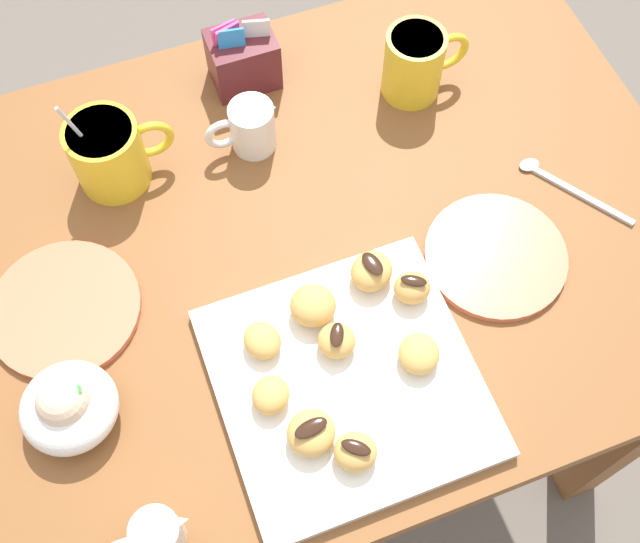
% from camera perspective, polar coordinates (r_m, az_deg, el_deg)
% --- Properties ---
extents(ground_plane, '(8.00, 8.00, 0.00)m').
position_cam_1_polar(ground_plane, '(1.70, -0.30, -10.24)').
color(ground_plane, '#665B51').
extents(dining_table, '(1.00, 0.74, 0.75)m').
position_cam_1_polar(dining_table, '(1.14, -0.45, -1.20)').
color(dining_table, brown).
rests_on(dining_table, ground_plane).
extents(pastry_plate_square, '(0.29, 0.29, 0.02)m').
position_cam_1_polar(pastry_plate_square, '(0.92, 1.95, -7.98)').
color(pastry_plate_square, white).
rests_on(pastry_plate_square, dining_table).
extents(coffee_mug_yellow_left, '(0.13, 0.09, 0.15)m').
position_cam_1_polar(coffee_mug_yellow_left, '(1.05, -15.00, 8.33)').
color(coffee_mug_yellow_left, yellow).
rests_on(coffee_mug_yellow_left, dining_table).
extents(coffee_mug_yellow_right, '(0.12, 0.08, 0.10)m').
position_cam_1_polar(coffee_mug_yellow_right, '(1.11, 6.91, 14.81)').
color(coffee_mug_yellow_right, yellow).
rests_on(coffee_mug_yellow_right, dining_table).
extents(cream_pitcher_white, '(0.10, 0.06, 0.07)m').
position_cam_1_polar(cream_pitcher_white, '(1.06, -5.02, 10.45)').
color(cream_pitcher_white, white).
rests_on(cream_pitcher_white, dining_table).
extents(sugar_caddy, '(0.09, 0.07, 0.11)m').
position_cam_1_polar(sugar_caddy, '(1.13, -5.52, 15.08)').
color(sugar_caddy, '#561E23').
rests_on(sugar_caddy, dining_table).
extents(ice_cream_bowl, '(0.11, 0.11, 0.08)m').
position_cam_1_polar(ice_cream_bowl, '(0.92, -17.75, -9.25)').
color(ice_cream_bowl, white).
rests_on(ice_cream_bowl, dining_table).
extents(chocolate_sauce_pitcher, '(0.09, 0.05, 0.06)m').
position_cam_1_polar(chocolate_sauce_pitcher, '(0.87, -11.77, -18.11)').
color(chocolate_sauce_pitcher, white).
rests_on(chocolate_sauce_pitcher, dining_table).
extents(saucer_coral_left, '(0.18, 0.18, 0.01)m').
position_cam_1_polar(saucer_coral_left, '(1.01, 12.58, 1.12)').
color(saucer_coral_left, '#E5704C').
rests_on(saucer_coral_left, dining_table).
extents(saucer_coral_right, '(0.18, 0.18, 0.01)m').
position_cam_1_polar(saucer_coral_right, '(1.00, -17.98, -2.58)').
color(saucer_coral_right, '#E5704C').
rests_on(saucer_coral_right, dining_table).
extents(loose_spoon_near_saucer, '(0.10, 0.14, 0.01)m').
position_cam_1_polar(loose_spoon_near_saucer, '(1.09, 17.14, 6.01)').
color(loose_spoon_near_saucer, silver).
rests_on(loose_spoon_near_saucer, dining_table).
extents(beignet_0, '(0.07, 0.07, 0.03)m').
position_cam_1_polar(beignet_0, '(0.87, -0.65, -11.59)').
color(beignet_0, '#DBA351').
rests_on(beignet_0, pastry_plate_square).
extents(chocolate_drizzle_0, '(0.04, 0.02, 0.00)m').
position_cam_1_polar(chocolate_drizzle_0, '(0.85, -0.67, -11.24)').
color(chocolate_drizzle_0, black).
rests_on(chocolate_drizzle_0, beignet_0).
extents(beignet_1, '(0.05, 0.05, 0.03)m').
position_cam_1_polar(beignet_1, '(0.91, 1.21, -5.03)').
color(beignet_1, '#DBA351').
rests_on(beignet_1, pastry_plate_square).
extents(chocolate_drizzle_1, '(0.03, 0.03, 0.00)m').
position_cam_1_polar(chocolate_drizzle_1, '(0.89, 1.23, -4.59)').
color(chocolate_drizzle_1, black).
rests_on(chocolate_drizzle_1, beignet_1).
extents(beignet_2, '(0.05, 0.06, 0.03)m').
position_cam_1_polar(beignet_2, '(0.91, -4.20, -5.00)').
color(beignet_2, '#DBA351').
rests_on(beignet_2, pastry_plate_square).
extents(beignet_3, '(0.05, 0.05, 0.03)m').
position_cam_1_polar(beignet_3, '(0.94, 6.67, -1.18)').
color(beignet_3, '#DBA351').
rests_on(beignet_3, pastry_plate_square).
extents(chocolate_drizzle_3, '(0.03, 0.03, 0.00)m').
position_cam_1_polar(chocolate_drizzle_3, '(0.92, 6.79, -0.67)').
color(chocolate_drizzle_3, black).
rests_on(chocolate_drizzle_3, beignet_3).
extents(beignet_4, '(0.07, 0.07, 0.04)m').
position_cam_1_polar(beignet_4, '(0.94, 3.75, 0.02)').
color(beignet_4, '#DBA351').
rests_on(beignet_4, pastry_plate_square).
extents(chocolate_drizzle_4, '(0.03, 0.04, 0.00)m').
position_cam_1_polar(chocolate_drizzle_4, '(0.93, 3.81, 0.56)').
color(chocolate_drizzle_4, black).
rests_on(chocolate_drizzle_4, beignet_4).
extents(beignet_5, '(0.06, 0.06, 0.03)m').
position_cam_1_polar(beignet_5, '(0.87, 2.57, -12.89)').
color(beignet_5, '#DBA351').
rests_on(beignet_5, pastry_plate_square).
extents(chocolate_drizzle_5, '(0.04, 0.03, 0.00)m').
position_cam_1_polar(chocolate_drizzle_5, '(0.85, 2.62, -12.59)').
color(chocolate_drizzle_5, black).
rests_on(chocolate_drizzle_5, beignet_5).
extents(beignet_6, '(0.07, 0.07, 0.04)m').
position_cam_1_polar(beignet_6, '(0.92, -0.51, -2.47)').
color(beignet_6, '#DBA351').
rests_on(beignet_6, pastry_plate_square).
extents(beignet_7, '(0.06, 0.06, 0.03)m').
position_cam_1_polar(beignet_7, '(0.89, -3.59, -8.91)').
color(beignet_7, '#DBA351').
rests_on(beignet_7, pastry_plate_square).
extents(beignet_8, '(0.07, 0.07, 0.03)m').
position_cam_1_polar(beignet_8, '(0.91, 7.16, -5.93)').
color(beignet_8, '#DBA351').
rests_on(beignet_8, pastry_plate_square).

